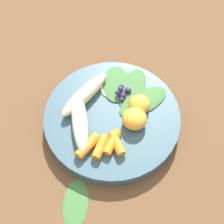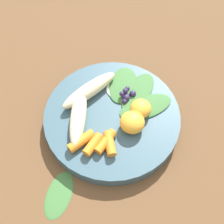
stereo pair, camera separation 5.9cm
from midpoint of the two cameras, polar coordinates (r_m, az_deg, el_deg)
The scene contains 16 objects.
ground_plane at distance 0.63m, azimuth 2.69°, elevation -2.15°, with size 2.40×2.40×0.00m, color brown.
bowl at distance 0.61m, azimuth 2.75°, elevation -1.45°, with size 0.28×0.28×0.03m, color #385666.
banana_peeled_left at distance 0.58m, azimuth -3.62°, elevation -0.90°, with size 0.14×0.03×0.03m, color beige.
banana_peeled_right at distance 0.61m, azimuth -1.65°, elevation 4.00°, with size 0.14×0.03×0.03m, color beige.
orange_segment_near at distance 0.59m, azimuth 8.38°, elevation 0.44°, with size 0.04×0.04×0.03m, color #F4A833.
orange_segment_far at distance 0.57m, azimuth 6.87°, elevation -2.24°, with size 0.05×0.05×0.04m, color #F4A833.
carrot_front at distance 0.56m, azimuth -2.95°, elevation -5.86°, with size 0.02×0.02×0.05m, color orange.
carrot_mid_left at distance 0.56m, azimuth -0.67°, elevation -6.54°, with size 0.02×0.02×0.05m, color orange.
carrot_mid_right at distance 0.56m, azimuth 1.76°, elevation -5.98°, with size 0.02×0.02×0.05m, color orange.
carrot_rear at distance 0.56m, azimuth 2.58°, elevation -6.37°, with size 0.02×0.02×0.05m, color orange.
blueberry_pile at distance 0.62m, azimuth 5.58°, elevation 2.95°, with size 0.04×0.03×0.02m.
coconut_shred_patch at distance 0.63m, azimuth 3.65°, elevation 4.17°, with size 0.05×0.05×0.00m, color white.
kale_leaf_left at distance 0.61m, azimuth 9.24°, elevation 0.76°, with size 0.11×0.05×0.01m, color #3D7038.
kale_leaf_right at distance 0.63m, azimuth 7.68°, elevation 3.61°, with size 0.11×0.05×0.01m, color #3D7038.
kale_leaf_rear at distance 0.64m, azimuth 4.76°, elevation 5.01°, with size 0.10×0.06×0.01m, color #3D7038.
kale_leaf_stray at distance 0.57m, azimuth -7.20°, elevation -15.78°, with size 0.09×0.05×0.01m, color #3D7038.
Camera 2 is at (-0.16, -0.26, 0.55)m, focal length 47.51 mm.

